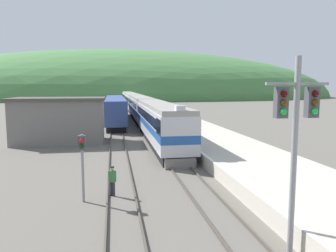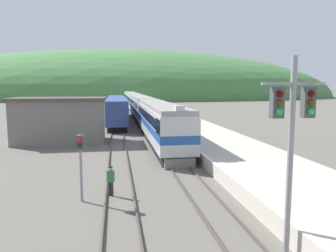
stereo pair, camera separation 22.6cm
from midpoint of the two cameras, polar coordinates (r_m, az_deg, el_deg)
name	(u,v)px [view 2 (the right image)]	position (r m, az deg, el deg)	size (l,w,h in m)	color
track_main	(135,112)	(75.37, -5.64, 2.52)	(1.52, 180.00, 0.16)	#4C443D
track_siding	(116,112)	(75.23, -8.90, 2.47)	(1.52, 180.00, 0.16)	#4C443D
platform	(171,118)	(56.08, 0.69, 1.45)	(6.62, 140.00, 0.93)	#BCB5A5
distant_hills	(124,98)	(169.41, -7.58, 4.88)	(224.70, 101.11, 47.58)	#477A42
station_shed	(60,120)	(35.69, -18.10, 1.02)	(9.38, 5.46, 4.66)	slate
express_train_lead_car	(160,122)	(33.21, -1.24, 0.77)	(2.88, 21.97, 4.47)	black
carriage_second	(142,107)	(55.97, -4.46, 3.24)	(2.87, 21.73, 4.11)	black
carriage_third	(134,101)	(78.49, -5.80, 4.27)	(2.87, 21.73, 4.11)	black
carriage_fourth	(130,98)	(101.05, -6.55, 4.84)	(2.87, 21.73, 4.11)	black
siding_train	(116,109)	(54.90, -8.84, 2.92)	(2.90, 29.29, 3.98)	black
signal_mast_main	(292,128)	(11.58, 21.28, -0.36)	(2.20, 0.42, 6.78)	gray
signal_post_siding	(80,154)	(16.84, -14.65, -4.66)	(0.36, 0.42, 3.44)	gray
track_worker	(111,179)	(17.78, -9.58, -9.15)	(0.42, 0.40, 1.61)	#2D2D33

